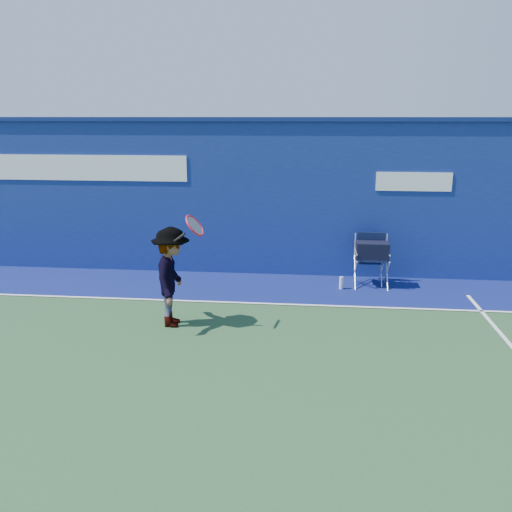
# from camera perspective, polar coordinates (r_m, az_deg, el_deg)

# --- Properties ---
(ground) EXTENTS (80.00, 80.00, 0.00)m
(ground) POSITION_cam_1_polar(r_m,az_deg,el_deg) (6.51, -10.21, -14.20)
(ground) COLOR #274A28
(ground) RESTS_ON ground
(stadium_wall) EXTENTS (24.00, 0.50, 3.08)m
(stadium_wall) POSITION_cam_1_polar(r_m,az_deg,el_deg) (10.91, -3.12, 6.34)
(stadium_wall) COLOR navy
(stadium_wall) RESTS_ON ground
(out_of_bounds_strip) EXTENTS (24.00, 1.80, 0.01)m
(out_of_bounds_strip) POSITION_cam_1_polar(r_m,az_deg,el_deg) (10.19, -3.94, -3.19)
(out_of_bounds_strip) COLOR #0D1756
(out_of_bounds_strip) RESTS_ON ground
(court_lines) EXTENTS (24.00, 12.00, 0.01)m
(court_lines) POSITION_cam_1_polar(r_m,az_deg,el_deg) (7.01, -8.86, -11.80)
(court_lines) COLOR white
(court_lines) RESTS_ON out_of_bounds_strip
(directors_chair_left) EXTENTS (0.59, 0.53, 0.98)m
(directors_chair_left) POSITION_cam_1_polar(r_m,az_deg,el_deg) (10.29, 12.04, -0.95)
(directors_chair_left) COLOR silver
(directors_chair_left) RESTS_ON ground
(directors_chair_right) EXTENTS (0.49, 0.44, 0.82)m
(directors_chair_right) POSITION_cam_1_polar(r_m,az_deg,el_deg) (10.48, 11.71, -1.53)
(directors_chair_right) COLOR silver
(directors_chair_right) RESTS_ON ground
(water_bottle) EXTENTS (0.07, 0.07, 0.24)m
(water_bottle) POSITION_cam_1_polar(r_m,az_deg,el_deg) (10.09, 8.95, -2.83)
(water_bottle) COLOR silver
(water_bottle) RESTS_ON ground
(tennis_player) EXTENTS (0.88, 1.03, 1.73)m
(tennis_player) POSITION_cam_1_polar(r_m,az_deg,el_deg) (8.21, -8.85, -2.18)
(tennis_player) COLOR #EA4738
(tennis_player) RESTS_ON ground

